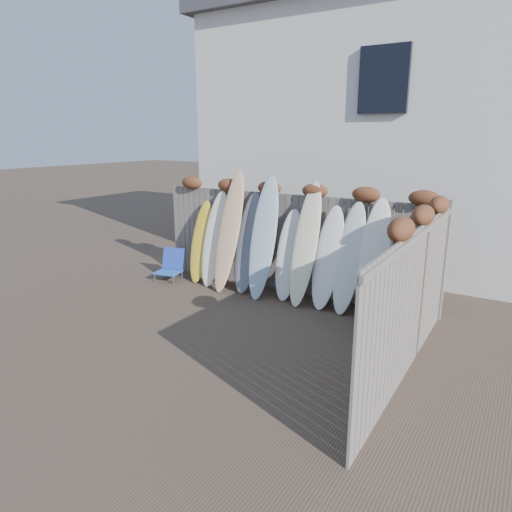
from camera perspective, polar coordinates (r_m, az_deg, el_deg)
The scene contains 17 objects.
ground at distance 7.68m, azimuth -4.77°, elevation -9.20°, with size 80.00×80.00×0.00m, color #493A2D.
back_fence at distance 9.23m, azimuth 4.21°, elevation 2.67°, with size 6.05×0.28×2.24m.
right_fence at distance 6.31m, azimuth 19.03°, elevation -4.26°, with size 0.28×4.40×2.24m.
house at distance 12.67m, azimuth 15.17°, elevation 14.69°, with size 8.50×5.50×6.33m.
beach_chair at distance 10.36m, azimuth -10.61°, elevation -1.14°, with size 0.61×0.64×0.69m.
wooden_crate at distance 7.22m, azimuth 17.33°, elevation -8.67°, with size 0.55×0.46×0.65m, color #6A564F.
lattice_panel at distance 7.40m, azimuth 19.04°, elevation -3.21°, with size 0.05×1.24×1.86m, color #33291F.
surfboard_0 at distance 10.04m, azimuth -6.89°, elevation 1.80°, with size 0.47×0.07×1.82m, color gold.
surfboard_1 at distance 9.74m, azimuth -5.20°, elevation 2.16°, with size 0.54×0.07×2.07m, color white.
surfboard_2 at distance 9.37m, azimuth -3.38°, elevation 3.16°, with size 0.51×0.07×2.57m, color tan.
surfboard_3 at distance 9.28m, azimuth -0.97°, elevation 1.67°, with size 0.53×0.07×2.10m, color slate.
surfboard_4 at distance 8.95m, azimuth 0.94°, elevation 2.38°, with size 0.52×0.07×2.48m, color #97B3C3.
surfboard_5 at distance 8.89m, azimuth 4.08°, elevation 0.15°, with size 0.50×0.07×1.81m, color white.
surfboard_6 at distance 8.60m, azimuth 6.20°, elevation 1.48°, with size 0.49×0.07×2.39m, color #F3EFC5.
surfboard_7 at distance 8.50m, azimuth 8.95°, elevation -0.21°, with size 0.54×0.07×1.96m, color white.
surfboard_8 at distance 8.33m, azimuth 11.58°, elevation -0.25°, with size 0.50×0.07×2.07m, color silver.
surfboard_9 at distance 8.19m, azimuth 14.46°, elevation -0.37°, with size 0.53×0.07×2.17m, color white.
Camera 1 is at (4.20, -5.62, 3.11)m, focal length 32.00 mm.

